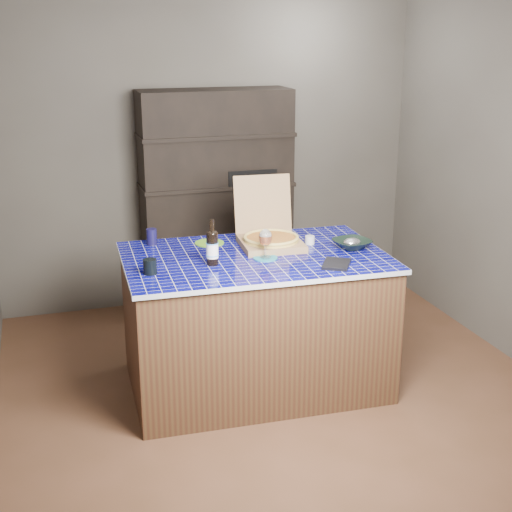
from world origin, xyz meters
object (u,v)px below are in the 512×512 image
object	(u,v)px
pizza_box	(270,237)
mead_bottle	(212,247)
kitchen_island	(255,321)
dvd_case	(337,264)
bowl	(352,244)
wine_glass	(265,238)

from	to	relation	value
pizza_box	mead_bottle	distance (m)	0.53
kitchen_island	pizza_box	world-z (taller)	pizza_box
dvd_case	bowl	world-z (taller)	bowl
pizza_box	bowl	xyz separation A→B (m)	(0.49, -0.21, -0.03)
kitchen_island	dvd_case	world-z (taller)	dvd_case
pizza_box	wine_glass	world-z (taller)	pizza_box
pizza_box	dvd_case	world-z (taller)	pizza_box
wine_glass	bowl	xyz separation A→B (m)	(0.60, 0.04, -0.10)
pizza_box	mead_bottle	xyz separation A→B (m)	(-0.45, -0.26, 0.05)
bowl	mead_bottle	bearing A→B (deg)	-176.48
pizza_box	bowl	distance (m)	0.53
pizza_box	dvd_case	distance (m)	0.56
mead_bottle	bowl	size ratio (longest dim) A/B	1.20
pizza_box	mead_bottle	world-z (taller)	pizza_box
kitchen_island	bowl	size ratio (longest dim) A/B	7.14
pizza_box	wine_glass	size ratio (longest dim) A/B	2.73
kitchen_island	bowl	bearing A→B (deg)	-1.79
mead_bottle	bowl	xyz separation A→B (m)	(0.94, 0.06, -0.08)
dvd_case	bowl	distance (m)	0.37
mead_bottle	wine_glass	world-z (taller)	mead_bottle
kitchen_island	pizza_box	size ratio (longest dim) A/B	3.34
mead_bottle	wine_glass	xyz separation A→B (m)	(0.34, 0.02, 0.02)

